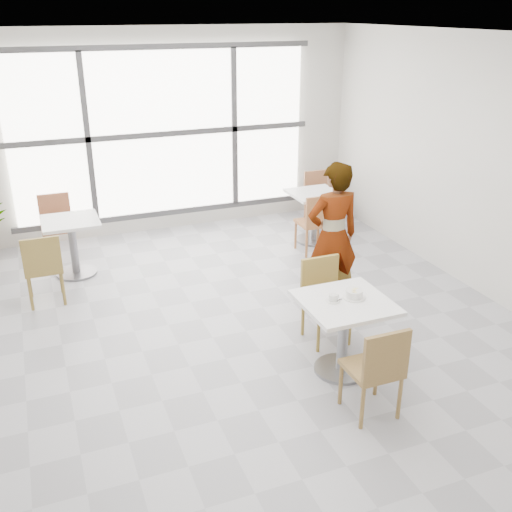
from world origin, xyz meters
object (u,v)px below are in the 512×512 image
object	(u,v)px
main_table	(344,322)
bg_chair_left_far	(57,222)
bg_chair_right_far	(319,195)
bg_chair_right_near	(316,220)
plant_right	(328,195)
bg_table_left	(73,239)
bg_table_right	(314,210)
bg_chair_left_near	(43,265)
person	(333,236)
coffee_cup	(333,298)
oatmeal_bowl	(354,294)
chair_near	(378,366)
chair_far	(324,294)

from	to	relation	value
main_table	bg_chair_left_far	xyz separation A→B (m)	(-2.28, 3.97, -0.02)
bg_chair_left_far	bg_chair_right_far	distance (m)	3.94
bg_chair_right_near	bg_chair_right_far	distance (m)	1.18
main_table	plant_right	size ratio (longest dim) A/B	1.04
bg_chair_left_far	bg_table_left	bearing A→B (deg)	-79.13
main_table	bg_table_left	distance (m)	3.88
bg_table_right	bg_chair_left_near	xyz separation A→B (m)	(-3.82, -0.70, 0.01)
person	bg_chair_left_far	xyz separation A→B (m)	(-2.82, 2.72, -0.36)
person	bg_table_left	world-z (taller)	person
bg_chair_right_near	coffee_cup	bearing A→B (deg)	66.04
oatmeal_bowl	chair_near	bearing A→B (deg)	-104.21
bg_table_left	bg_chair_right_far	xyz separation A→B (m)	(3.79, 0.52, 0.01)
bg_table_left	plant_right	xyz separation A→B (m)	(4.12, 0.82, -0.10)
chair_far	main_table	bearing A→B (deg)	-100.88
chair_near	coffee_cup	xyz separation A→B (m)	(-0.03, 0.75, 0.28)
bg_table_right	bg_chair_left_far	bearing A→B (deg)	167.39
oatmeal_bowl	bg_table_left	world-z (taller)	oatmeal_bowl
coffee_cup	bg_chair_left_near	world-z (taller)	bg_chair_left_near
oatmeal_bowl	bg_chair_left_far	bearing A→B (deg)	121.09
chair_near	bg_table_left	distance (m)	4.45
main_table	bg_chair_left_far	bearing A→B (deg)	119.85
main_table	bg_table_right	bearing A→B (deg)	67.93
plant_right	oatmeal_bowl	bearing A→B (deg)	-115.05
chair_far	bg_chair_right_far	distance (m)	3.47
bg_table_left	bg_table_right	bearing A→B (deg)	-1.01
coffee_cup	oatmeal_bowl	bearing A→B (deg)	-3.24
bg_chair_left_near	bg_chair_right_near	distance (m)	3.63
bg_chair_right_far	plant_right	xyz separation A→B (m)	(0.33, 0.29, -0.12)
main_table	coffee_cup	distance (m)	0.28
chair_near	coffee_cup	world-z (taller)	chair_near
main_table	bg_chair_left_near	world-z (taller)	bg_chair_left_near
bg_chair_left_near	plant_right	bearing A→B (deg)	-160.81
chair_near	bg_chair_right_near	size ratio (longest dim) A/B	1.00
chair_near	bg_chair_left_far	world-z (taller)	same
plant_right	chair_near	bearing A→B (deg)	-113.47
bg_chair_right_near	chair_far	bearing A→B (deg)	65.17
bg_table_left	bg_chair_left_far	distance (m)	0.75
main_table	bg_chair_right_near	distance (m)	2.93
person	bg_table_left	bearing A→B (deg)	-35.53
oatmeal_bowl	plant_right	world-z (taller)	oatmeal_bowl
bg_table_left	bg_chair_left_near	world-z (taller)	bg_chair_left_near
chair_near	plant_right	world-z (taller)	chair_near
bg_table_left	coffee_cup	bearing A→B (deg)	-57.63
chair_near	plant_right	bearing A→B (deg)	-113.47
bg_table_right	bg_chair_left_near	size ratio (longest dim) A/B	0.86
coffee_cup	bg_chair_left_far	distance (m)	4.50
chair_near	chair_far	xyz separation A→B (m)	(0.21, 1.36, 0.00)
bg_chair_left_near	main_table	bearing A→B (deg)	135.68
bg_chair_left_near	bg_chair_left_far	distance (m)	1.52
chair_near	plant_right	size ratio (longest dim) A/B	1.13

